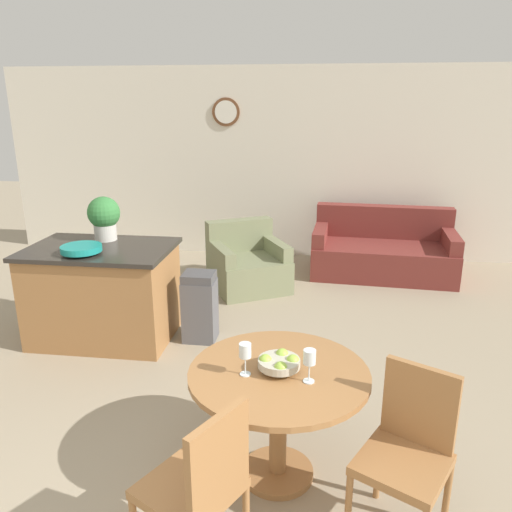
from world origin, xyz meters
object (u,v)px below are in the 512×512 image
(trash_bin, at_px, (200,307))
(couch, at_px, (383,252))
(dining_table, at_px, (279,395))
(dining_chair_near_left, at_px, (200,483))
(kitchen_island, at_px, (104,293))
(teal_bowl, at_px, (81,249))
(armchair, at_px, (247,266))
(dining_chair_near_right, at_px, (409,446))
(wine_glass_left, at_px, (245,352))
(potted_plant, at_px, (104,216))
(fruit_bowl, at_px, (279,363))
(wine_glass_right, at_px, (310,358))

(trash_bin, bearing_deg, couch, 48.91)
(dining_table, bearing_deg, dining_chair_near_left, -113.31)
(kitchen_island, bearing_deg, teal_bowl, -103.83)
(dining_chair_near_left, bearing_deg, dining_table, 5.53)
(dining_table, relative_size, kitchen_island, 0.79)
(dining_chair_near_left, bearing_deg, armchair, 34.22)
(armchair, bearing_deg, trash_bin, -127.78)
(dining_chair_near_left, height_order, couch, dining_chair_near_left)
(dining_chair_near_right, xyz_separation_m, wine_glass_left, (-0.89, 0.24, 0.35))
(wine_glass_left, height_order, teal_bowl, teal_bowl)
(wine_glass_left, xyz_separation_m, teal_bowl, (-1.70, 1.51, 0.10))
(dining_table, bearing_deg, teal_bowl, 142.58)
(teal_bowl, relative_size, couch, 0.19)
(potted_plant, relative_size, trash_bin, 0.63)
(fruit_bowl, distance_m, potted_plant, 2.72)
(dining_chair_near_right, bearing_deg, dining_chair_near_left, 50.53)
(dining_chair_near_right, bearing_deg, couch, -65.71)
(trash_bin, bearing_deg, dining_chair_near_left, -76.08)
(fruit_bowl, xyz_separation_m, couch, (1.04, 3.98, -0.49))
(dining_chair_near_left, xyz_separation_m, potted_plant, (-1.57, 2.63, 0.64))
(dining_table, height_order, dining_chair_near_left, dining_chair_near_left)
(potted_plant, bearing_deg, couch, 35.13)
(wine_glass_right, bearing_deg, wine_glass_left, 175.58)
(potted_plant, xyz_separation_m, couch, (2.91, 2.05, -0.86))
(wine_glass_left, height_order, couch, wine_glass_left)
(trash_bin, bearing_deg, fruit_bowl, -62.44)
(dining_chair_near_left, distance_m, wine_glass_left, 0.73)
(dining_chair_near_left, height_order, trash_bin, dining_chair_near_left)
(fruit_bowl, distance_m, wine_glass_left, 0.22)
(wine_glass_left, relative_size, teal_bowl, 0.55)
(dining_chair_near_right, height_order, wine_glass_right, dining_chair_near_right)
(kitchen_island, bearing_deg, trash_bin, 4.27)
(fruit_bowl, bearing_deg, wine_glass_right, -28.58)
(wine_glass_left, relative_size, potted_plant, 0.46)
(potted_plant, distance_m, couch, 3.66)
(teal_bowl, relative_size, potted_plant, 0.83)
(fruit_bowl, xyz_separation_m, armchair, (-0.67, 3.22, -0.50))
(dining_chair_near_left, distance_m, potted_plant, 3.13)
(teal_bowl, distance_m, trash_bin, 1.20)
(dining_chair_near_right, relative_size, kitchen_island, 0.69)
(dining_table, relative_size, fruit_bowl, 4.31)
(kitchen_island, distance_m, potted_plant, 0.74)
(potted_plant, bearing_deg, teal_bowl, -91.81)
(fruit_bowl, bearing_deg, teal_bowl, 142.63)
(dining_chair_near_left, relative_size, couch, 0.49)
(wine_glass_left, distance_m, potted_plant, 2.63)
(potted_plant, bearing_deg, kitchen_island, -80.64)
(dining_chair_near_right, relative_size, fruit_bowl, 3.77)
(fruit_bowl, bearing_deg, dining_chair_near_left, -113.46)
(dining_table, xyz_separation_m, dining_chair_near_right, (0.70, -0.30, -0.04))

